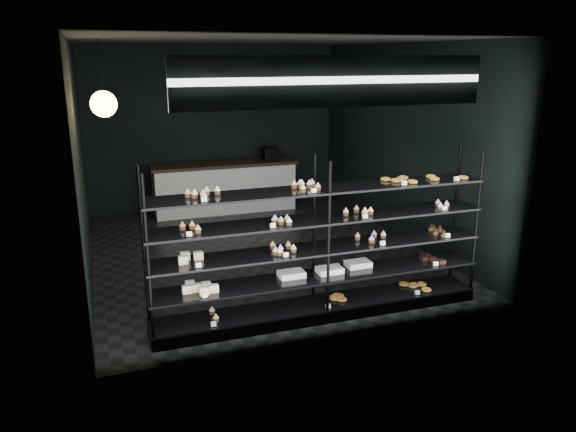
{
  "coord_description": "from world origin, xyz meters",
  "views": [
    {
      "loc": [
        -2.32,
        -8.12,
        3.0
      ],
      "look_at": [
        -0.15,
        -1.9,
        1.11
      ],
      "focal_mm": 35.0,
      "sensor_mm": 36.0,
      "label": 1
    }
  ],
  "objects": [
    {
      "name": "room",
      "position": [
        0.0,
        0.0,
        1.6
      ],
      "size": [
        5.01,
        6.01,
        3.2
      ],
      "color": "black",
      "rests_on": "ground"
    },
    {
      "name": "display_shelf",
      "position": [
        0.04,
        -2.45,
        0.63
      ],
      "size": [
        4.0,
        0.5,
        1.91
      ],
      "color": "black",
      "rests_on": "room"
    },
    {
      "name": "pendant_lamp",
      "position": [
        -2.16,
        -1.1,
        2.45
      ],
      "size": [
        0.31,
        0.31,
        0.88
      ],
      "color": "black",
      "rests_on": "room"
    },
    {
      "name": "signage",
      "position": [
        0.0,
        -2.93,
        2.75
      ],
      "size": [
        3.3,
        0.05,
        0.5
      ],
      "color": "#0F0C3F",
      "rests_on": "room"
    },
    {
      "name": "service_counter",
      "position": [
        0.08,
        2.5,
        0.5
      ],
      "size": [
        2.86,
        0.65,
        1.23
      ],
      "color": "silver",
      "rests_on": "room"
    }
  ]
}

